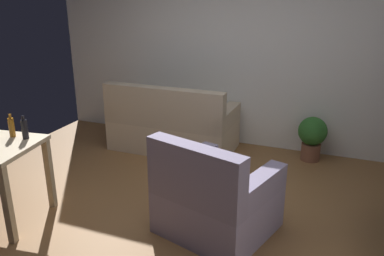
# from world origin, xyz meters

# --- Properties ---
(ground_plane) EXTENTS (5.20, 4.40, 0.02)m
(ground_plane) POSITION_xyz_m (0.00, 0.00, -0.01)
(ground_plane) COLOR olive
(wall_rear) EXTENTS (5.20, 0.10, 2.70)m
(wall_rear) POSITION_xyz_m (0.00, 2.20, 1.35)
(wall_rear) COLOR white
(wall_rear) RESTS_ON ground_plane
(couch) EXTENTS (1.63, 0.84, 0.92)m
(couch) POSITION_xyz_m (-0.62, 1.59, 0.31)
(couch) COLOR beige
(couch) RESTS_ON ground_plane
(potted_plant) EXTENTS (0.36, 0.36, 0.57)m
(potted_plant) POSITION_xyz_m (1.18, 1.90, 0.33)
(potted_plant) COLOR brown
(potted_plant) RESTS_ON ground_plane
(armchair) EXTENTS (1.10, 1.06, 0.92)m
(armchair) POSITION_xyz_m (0.54, -0.07, 0.32)
(armchair) COLOR gray
(armchair) RESTS_ON ground_plane
(bottle_amber) EXTENTS (0.05, 0.05, 0.22)m
(bottle_amber) POSITION_xyz_m (-1.37, -0.37, 0.86)
(bottle_amber) COLOR #9E6019
(bottle_amber) RESTS_ON desk
(bottle_dark) EXTENTS (0.06, 0.06, 0.22)m
(bottle_dark) POSITION_xyz_m (-1.22, -0.37, 0.86)
(bottle_dark) COLOR black
(bottle_dark) RESTS_ON desk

